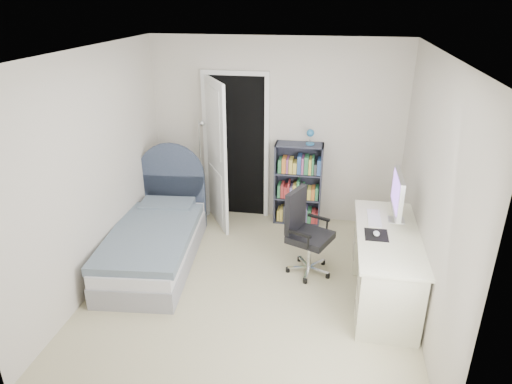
% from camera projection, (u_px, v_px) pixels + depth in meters
% --- Properties ---
extents(room_shell, '(3.50, 3.70, 2.60)m').
position_uv_depth(room_shell, '(252.00, 181.00, 4.56)').
color(room_shell, tan).
rests_on(room_shell, ground).
extents(door, '(0.92, 0.73, 2.06)m').
position_uv_depth(door, '(223.00, 150.00, 6.15)').
color(door, black).
rests_on(door, ground).
extents(bed, '(1.09, 2.02, 1.20)m').
position_uv_depth(bed, '(156.00, 239.00, 5.47)').
color(bed, gray).
rests_on(bed, ground).
extents(nightstand, '(0.38, 0.38, 0.56)m').
position_uv_depth(nightstand, '(180.00, 190.00, 6.58)').
color(nightstand, '#D6C783').
rests_on(nightstand, ground).
extents(floor_lamp, '(0.20, 0.20, 1.42)m').
position_uv_depth(floor_lamp, '(203.00, 178.00, 6.45)').
color(floor_lamp, silver).
rests_on(floor_lamp, ground).
extents(bookcase, '(0.64, 0.27, 1.36)m').
position_uv_depth(bookcase, '(299.00, 186.00, 6.29)').
color(bookcase, '#333646').
rests_on(bookcase, ground).
extents(desk, '(0.63, 1.56, 1.28)m').
position_uv_depth(desk, '(385.00, 262.00, 4.72)').
color(desk, beige).
rests_on(desk, ground).
extents(office_chair, '(0.58, 0.58, 0.99)m').
position_uv_depth(office_chair, '(304.00, 228.00, 5.14)').
color(office_chair, silver).
rests_on(office_chair, ground).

